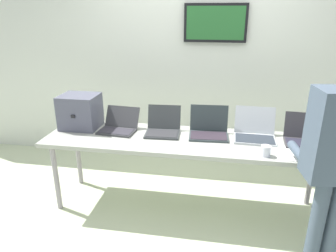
{
  "coord_description": "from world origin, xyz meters",
  "views": [
    {
      "loc": [
        0.28,
        -2.69,
        1.89
      ],
      "look_at": [
        -0.18,
        0.01,
        0.86
      ],
      "focal_mm": 33.0,
      "sensor_mm": 36.0,
      "label": 1
    }
  ],
  "objects_px": {
    "workbench": "(186,144)",
    "laptop_station_0": "(119,126)",
    "equipment_box": "(80,111)",
    "coffee_mug": "(266,151)",
    "laptop_station_1": "(163,127)",
    "laptop_station_2": "(209,129)",
    "laptop_station_4": "(305,137)",
    "laptop_station_3": "(255,132)"
  },
  "relations": [
    {
      "from": "equipment_box",
      "to": "coffee_mug",
      "type": "distance_m",
      "value": 1.85
    },
    {
      "from": "laptop_station_4",
      "to": "laptop_station_2",
      "type": "bearing_deg",
      "value": 177.67
    },
    {
      "from": "laptop_station_0",
      "to": "coffee_mug",
      "type": "height_order",
      "value": "laptop_station_0"
    },
    {
      "from": "laptop_station_3",
      "to": "laptop_station_0",
      "type": "bearing_deg",
      "value": -178.38
    },
    {
      "from": "laptop_station_2",
      "to": "laptop_station_3",
      "type": "relative_size",
      "value": 0.98
    },
    {
      "from": "workbench",
      "to": "laptop_station_0",
      "type": "distance_m",
      "value": 0.71
    },
    {
      "from": "laptop_station_2",
      "to": "coffee_mug",
      "type": "height_order",
      "value": "laptop_station_2"
    },
    {
      "from": "workbench",
      "to": "laptop_station_3",
      "type": "bearing_deg",
      "value": 12.61
    },
    {
      "from": "laptop_station_2",
      "to": "laptop_station_0",
      "type": "bearing_deg",
      "value": -178.23
    },
    {
      "from": "equipment_box",
      "to": "coffee_mug",
      "type": "bearing_deg",
      "value": -11.96
    },
    {
      "from": "laptop_station_0",
      "to": "laptop_station_2",
      "type": "relative_size",
      "value": 1.0
    },
    {
      "from": "laptop_station_0",
      "to": "laptop_station_1",
      "type": "relative_size",
      "value": 1.1
    },
    {
      "from": "laptop_station_1",
      "to": "laptop_station_4",
      "type": "bearing_deg",
      "value": -0.85
    },
    {
      "from": "equipment_box",
      "to": "laptop_station_0",
      "type": "height_order",
      "value": "equipment_box"
    },
    {
      "from": "laptop_station_0",
      "to": "laptop_station_3",
      "type": "distance_m",
      "value": 1.34
    },
    {
      "from": "workbench",
      "to": "laptop_station_1",
      "type": "height_order",
      "value": "laptop_station_1"
    },
    {
      "from": "equipment_box",
      "to": "laptop_station_1",
      "type": "relative_size",
      "value": 1.08
    },
    {
      "from": "equipment_box",
      "to": "laptop_station_2",
      "type": "relative_size",
      "value": 0.97
    },
    {
      "from": "workbench",
      "to": "laptop_station_1",
      "type": "distance_m",
      "value": 0.29
    },
    {
      "from": "coffee_mug",
      "to": "laptop_station_3",
      "type": "bearing_deg",
      "value": 98.1
    },
    {
      "from": "laptop_station_0",
      "to": "laptop_station_3",
      "type": "xyz_separation_m",
      "value": [
        1.34,
        0.04,
        0.01
      ]
    },
    {
      "from": "equipment_box",
      "to": "laptop_station_1",
      "type": "height_order",
      "value": "equipment_box"
    },
    {
      "from": "workbench",
      "to": "laptop_station_1",
      "type": "relative_size",
      "value": 7.74
    },
    {
      "from": "laptop_station_1",
      "to": "workbench",
      "type": "bearing_deg",
      "value": -25.57
    },
    {
      "from": "laptop_station_1",
      "to": "laptop_station_3",
      "type": "relative_size",
      "value": 0.89
    },
    {
      "from": "laptop_station_0",
      "to": "laptop_station_3",
      "type": "relative_size",
      "value": 0.98
    },
    {
      "from": "laptop_station_3",
      "to": "laptop_station_4",
      "type": "bearing_deg",
      "value": -5.85
    },
    {
      "from": "laptop_station_3",
      "to": "laptop_station_1",
      "type": "bearing_deg",
      "value": -178.33
    },
    {
      "from": "laptop_station_1",
      "to": "laptop_station_2",
      "type": "height_order",
      "value": "laptop_station_2"
    },
    {
      "from": "laptop_station_4",
      "to": "laptop_station_0",
      "type": "bearing_deg",
      "value": 179.75
    },
    {
      "from": "laptop_station_1",
      "to": "laptop_station_4",
      "type": "distance_m",
      "value": 1.33
    },
    {
      "from": "laptop_station_1",
      "to": "laptop_station_4",
      "type": "height_order",
      "value": "laptop_station_4"
    },
    {
      "from": "equipment_box",
      "to": "laptop_station_1",
      "type": "bearing_deg",
      "value": -1.02
    },
    {
      "from": "equipment_box",
      "to": "laptop_station_3",
      "type": "height_order",
      "value": "equipment_box"
    },
    {
      "from": "laptop_station_4",
      "to": "equipment_box",
      "type": "bearing_deg",
      "value": 179.08
    },
    {
      "from": "laptop_station_1",
      "to": "coffee_mug",
      "type": "height_order",
      "value": "laptop_station_1"
    },
    {
      "from": "laptop_station_1",
      "to": "laptop_station_4",
      "type": "xyz_separation_m",
      "value": [
        1.33,
        -0.02,
        0.0
      ]
    },
    {
      "from": "laptop_station_2",
      "to": "laptop_station_1",
      "type": "bearing_deg",
      "value": -177.96
    },
    {
      "from": "equipment_box",
      "to": "laptop_station_4",
      "type": "height_order",
      "value": "equipment_box"
    },
    {
      "from": "coffee_mug",
      "to": "laptop_station_0",
      "type": "bearing_deg",
      "value": 165.68
    },
    {
      "from": "laptop_station_2",
      "to": "workbench",
      "type": "bearing_deg",
      "value": -146.93
    },
    {
      "from": "laptop_station_2",
      "to": "laptop_station_3",
      "type": "distance_m",
      "value": 0.43
    }
  ]
}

